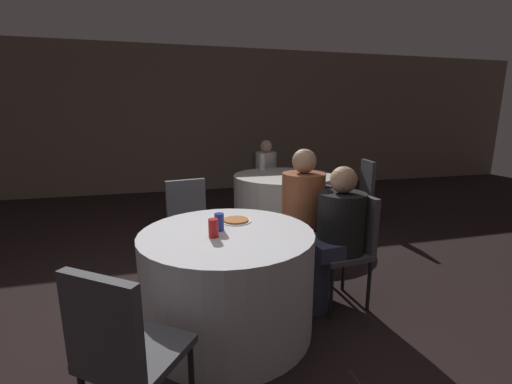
# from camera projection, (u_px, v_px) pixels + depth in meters

# --- Properties ---
(ground_plane) EXTENTS (16.00, 16.00, 0.00)m
(ground_plane) POSITION_uv_depth(u_px,v_px,m) (203.00, 331.00, 2.44)
(ground_plane) COLOR black
(wall_back) EXTENTS (16.00, 0.06, 2.80)m
(wall_back) POSITION_uv_depth(u_px,v_px,m) (174.00, 121.00, 6.68)
(wall_back) COLOR #7A6B5B
(wall_back) RESTS_ON ground_plane
(table_near) EXTENTS (1.20, 1.20, 0.73)m
(table_near) POSITION_uv_depth(u_px,v_px,m) (228.00, 281.00, 2.42)
(table_near) COLOR silver
(table_near) RESTS_ON ground_plane
(table_far) EXTENTS (1.34, 1.34, 0.73)m
(table_far) POSITION_uv_depth(u_px,v_px,m) (283.00, 201.00, 4.64)
(table_far) COLOR white
(table_far) RESTS_ON ground_plane
(chair_near_northeast) EXTENTS (0.55, 0.55, 0.90)m
(chair_near_northeast) POSITION_uv_depth(u_px,v_px,m) (308.00, 223.00, 3.11)
(chair_near_northeast) COLOR #47474C
(chair_near_northeast) RESTS_ON ground_plane
(chair_near_southwest) EXTENTS (0.56, 0.56, 0.90)m
(chair_near_southwest) POSITION_uv_depth(u_px,v_px,m) (121.00, 346.00, 1.46)
(chair_near_southwest) COLOR #47474C
(chair_near_southwest) RESTS_ON ground_plane
(chair_near_east) EXTENTS (0.44, 0.44, 0.90)m
(chair_near_east) POSITION_uv_depth(u_px,v_px,m) (350.00, 239.00, 2.72)
(chair_near_east) COLOR #47474C
(chair_near_east) RESTS_ON ground_plane
(chair_near_north) EXTENTS (0.47, 0.47, 0.90)m
(chair_near_north) POSITION_uv_depth(u_px,v_px,m) (189.00, 218.00, 3.27)
(chair_near_north) COLOR #47474C
(chair_near_north) RESTS_ON ground_plane
(chair_far_east) EXTENTS (0.46, 0.45, 0.90)m
(chair_far_east) POSITION_uv_depth(u_px,v_px,m) (361.00, 187.00, 4.71)
(chair_far_east) COLOR #47474C
(chair_far_east) RESTS_ON ground_plane
(chair_far_north) EXTENTS (0.42, 0.42, 0.90)m
(chair_far_north) POSITION_uv_depth(u_px,v_px,m) (265.00, 175.00, 5.63)
(chair_far_north) COLOR #47474C
(chair_far_north) RESTS_ON ground_plane
(person_white_shirt) EXTENTS (0.34, 0.51, 1.12)m
(person_white_shirt) POSITION_uv_depth(u_px,v_px,m) (267.00, 175.00, 5.47)
(person_white_shirt) COLOR #33384C
(person_white_shirt) RESTS_ON ground_plane
(person_black_shirt) EXTENTS (0.52, 0.39, 1.13)m
(person_black_shirt) POSITION_uv_depth(u_px,v_px,m) (333.00, 236.00, 2.66)
(person_black_shirt) COLOR #33384C
(person_black_shirt) RESTS_ON ground_plane
(person_floral_shirt) EXTENTS (0.51, 0.48, 1.23)m
(person_floral_shirt) POSITION_uv_depth(u_px,v_px,m) (299.00, 217.00, 2.98)
(person_floral_shirt) COLOR #33384C
(person_floral_shirt) RESTS_ON ground_plane
(pizza_plate_near) EXTENTS (0.23, 0.23, 0.02)m
(pizza_plate_near) POSITION_uv_depth(u_px,v_px,m) (236.00, 220.00, 2.56)
(pizza_plate_near) COLOR white
(pizza_plate_near) RESTS_ON table_near
(soda_can_blue) EXTENTS (0.07, 0.07, 0.12)m
(soda_can_blue) POSITION_uv_depth(u_px,v_px,m) (219.00, 222.00, 2.35)
(soda_can_blue) COLOR #1E38A5
(soda_can_blue) RESTS_ON table_near
(soda_can_red) EXTENTS (0.07, 0.07, 0.12)m
(soda_can_red) POSITION_uv_depth(u_px,v_px,m) (213.00, 228.00, 2.23)
(soda_can_red) COLOR red
(soda_can_red) RESTS_ON table_near
(bottle_far) EXTENTS (0.09, 0.09, 0.24)m
(bottle_far) POSITION_uv_depth(u_px,v_px,m) (263.00, 162.00, 4.91)
(bottle_far) COLOR white
(bottle_far) RESTS_ON table_far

